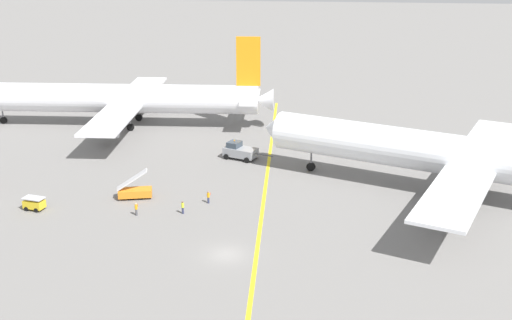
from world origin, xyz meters
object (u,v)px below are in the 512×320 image
gse_stair_truck_yellow (135,191)px  ground_crew_ramp_agent_by_cones (136,209)px  ground_crew_wing_walker_right (208,197)px  ground_crew_marshaller_foreground (183,207)px  airliner_at_gate_left (117,99)px  pushback_tug (240,151)px  gse_baggage_cart_near_cluster (34,204)px  airliner_being_pushed (458,156)px

gse_stair_truck_yellow → ground_crew_ramp_agent_by_cones: bearing=-71.6°
ground_crew_wing_walker_right → gse_stair_truck_yellow: bearing=176.5°
ground_crew_marshaller_foreground → airliner_at_gate_left: bearing=118.7°
gse_stair_truck_yellow → pushback_tug: bearing=56.6°
airliner_at_gate_left → ground_crew_marshaller_foreground: bearing=-61.3°
airliner_at_gate_left → gse_baggage_cart_near_cluster: airliner_at_gate_left is taller
ground_crew_ramp_agent_by_cones → ground_crew_marshaller_foreground: bearing=11.9°
gse_stair_truck_yellow → ground_crew_wing_walker_right: bearing=-3.5°
airliner_at_gate_left → airliner_being_pushed: size_ratio=1.07×
airliner_at_gate_left → gse_stair_truck_yellow: size_ratio=12.13×
gse_baggage_cart_near_cluster → ground_crew_marshaller_foreground: bearing=2.9°
airliner_at_gate_left → gse_stair_truck_yellow: airliner_at_gate_left is taller
ground_crew_marshaller_foreground → ground_crew_ramp_agent_by_cones: bearing=-168.1°
gse_baggage_cart_near_cluster → ground_crew_marshaller_foreground: 19.55m
airliner_being_pushed → gse_stair_truck_yellow: size_ratio=11.31×
gse_stair_truck_yellow → gse_baggage_cart_near_cluster: bearing=-155.5°
gse_stair_truck_yellow → ground_crew_ramp_agent_by_cones: (1.87, -5.64, -0.13)m
pushback_tug → ground_crew_ramp_agent_by_cones: size_ratio=4.87×
pushback_tug → gse_baggage_cart_near_cluster: (-23.77, -23.46, -0.41)m
gse_stair_truck_yellow → ground_crew_marshaller_foreground: 8.84m
ground_crew_marshaller_foreground → ground_crew_wing_walker_right: bearing=55.4°
gse_baggage_cart_near_cluster → ground_crew_marshaller_foreground: ground_crew_marshaller_foreground is taller
ground_crew_wing_walker_right → ground_crew_marshaller_foreground: 4.62m
airliner_at_gate_left → pushback_tug: (25.49, -16.38, -3.91)m
gse_stair_truck_yellow → ground_crew_ramp_agent_by_cones: gse_stair_truck_yellow is taller
pushback_tug → gse_baggage_cart_near_cluster: bearing=-135.4°
ground_crew_wing_walker_right → airliner_at_gate_left: bearing=124.3°
pushback_tug → ground_crew_marshaller_foreground: bearing=-100.7°
ground_crew_wing_walker_right → ground_crew_ramp_agent_by_cones: 9.79m
airliner_at_gate_left → ground_crew_ramp_agent_by_cones: airliner_at_gate_left is taller
airliner_being_pushed → pushback_tug: bearing=158.8°
gse_stair_truck_yellow → ground_crew_wing_walker_right: gse_stair_truck_yellow is taller
gse_baggage_cart_near_cluster → gse_stair_truck_yellow: bearing=24.5°
ground_crew_wing_walker_right → ground_crew_ramp_agent_by_cones: (-8.41, -5.02, 0.01)m
airliner_at_gate_left → ground_crew_marshaller_foreground: 44.49m
airliner_being_pushed → ground_crew_wing_walker_right: airliner_being_pushed is taller
pushback_tug → ground_crew_ramp_agent_by_cones: 25.73m
ground_crew_wing_walker_right → ground_crew_marshaller_foreground: size_ratio=0.98×
airliner_at_gate_left → pushback_tug: bearing=-32.7°
airliner_at_gate_left → ground_crew_marshaller_foreground: (21.25, -38.85, -4.29)m
gse_stair_truck_yellow → airliner_being_pushed: bearing=7.7°
airliner_being_pushed → gse_baggage_cart_near_cluster: bearing=-168.5°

